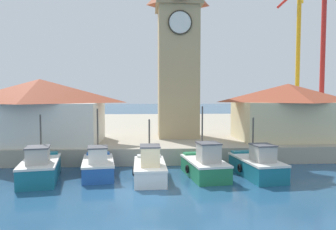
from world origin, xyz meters
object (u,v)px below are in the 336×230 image
at_px(fishing_boat_left_outer, 98,165).
at_px(fishing_boat_mid_left, 205,165).
at_px(fishing_boat_far_left, 40,168).
at_px(port_crane_far, 298,61).
at_px(fishing_boat_left_inner, 150,168).
at_px(warehouse_left, 40,110).
at_px(fishing_boat_center, 257,165).
at_px(port_crane_near, 320,62).
at_px(warehouse_right, 288,111).
at_px(clock_tower, 178,52).

xyz_separation_m(fishing_boat_left_outer, fishing_boat_mid_left, (6.61, -0.68, 0.07)).
height_order(fishing_boat_far_left, port_crane_far, port_crane_far).
height_order(fishing_boat_left_inner, warehouse_left, warehouse_left).
xyz_separation_m(fishing_boat_center, port_crane_near, (13.88, 18.46, 8.20)).
distance_m(warehouse_right, port_crane_near, 14.84).
bearing_deg(clock_tower, warehouse_left, -165.37).
xyz_separation_m(fishing_boat_far_left, port_crane_near, (26.97, 18.53, 8.18)).
xyz_separation_m(fishing_boat_left_outer, port_crane_near, (23.71, 17.66, 8.26)).
bearing_deg(warehouse_left, fishing_boat_left_inner, -40.35).
bearing_deg(warehouse_right, fishing_boat_left_outer, -155.66).
distance_m(fishing_boat_left_outer, port_crane_far, 34.18).
distance_m(fishing_boat_left_inner, fishing_boat_mid_left, 3.43).
bearing_deg(warehouse_right, fishing_boat_center, -124.50).
bearing_deg(fishing_boat_center, fishing_boat_mid_left, 177.93).
distance_m(clock_tower, warehouse_left, 12.68).
height_order(fishing_boat_left_outer, warehouse_right, warehouse_right).
relative_size(fishing_boat_far_left, fishing_boat_left_inner, 1.11).
xyz_separation_m(fishing_boat_left_inner, port_crane_near, (20.51, 18.82, 8.22)).
relative_size(warehouse_left, warehouse_right, 1.11).
distance_m(fishing_boat_left_outer, port_crane_near, 30.70).
bearing_deg(fishing_boat_center, fishing_boat_left_inner, -176.89).
relative_size(fishing_boat_center, port_crane_near, 0.25).
bearing_deg(port_crane_far, clock_tower, -141.53).
distance_m(warehouse_right, port_crane_far, 19.32).
bearing_deg(warehouse_left, fishing_boat_left_outer, -48.73).
height_order(fishing_boat_far_left, fishing_boat_center, fishing_boat_far_left).
xyz_separation_m(fishing_boat_left_inner, warehouse_right, (11.86, 7.97, 2.95)).
bearing_deg(clock_tower, port_crane_near, 25.63).
bearing_deg(fishing_boat_far_left, fishing_boat_mid_left, 1.09).
xyz_separation_m(clock_tower, port_crane_near, (17.86, 8.57, 0.06)).
height_order(fishing_boat_center, clock_tower, clock_tower).
relative_size(fishing_boat_far_left, port_crane_near, 0.26).
relative_size(fishing_boat_left_inner, port_crane_far, 0.20).
xyz_separation_m(fishing_boat_left_outer, clock_tower, (5.85, 9.09, 8.20)).
relative_size(fishing_boat_left_inner, clock_tower, 0.27).
height_order(fishing_boat_left_outer, fishing_boat_mid_left, fishing_boat_mid_left).
xyz_separation_m(fishing_boat_center, warehouse_left, (-15.23, 6.95, 3.09)).
bearing_deg(fishing_boat_mid_left, port_crane_near, 47.00).
bearing_deg(warehouse_right, port_crane_near, 51.43).
distance_m(fishing_boat_left_outer, fishing_boat_left_inner, 3.41).
height_order(fishing_boat_mid_left, fishing_boat_center, fishing_boat_mid_left).
distance_m(fishing_boat_mid_left, port_crane_near, 26.39).
bearing_deg(warehouse_right, fishing_boat_left_inner, -146.09).
distance_m(fishing_boat_far_left, fishing_boat_left_inner, 6.47).
distance_m(clock_tower, port_crane_far, 22.59).
relative_size(fishing_boat_left_outer, fishing_boat_mid_left, 1.00).
height_order(clock_tower, port_crane_near, port_crane_near).
bearing_deg(fishing_boat_left_inner, fishing_boat_left_outer, 160.14).
distance_m(fishing_boat_far_left, fishing_boat_center, 13.09).
distance_m(fishing_boat_far_left, warehouse_left, 7.96).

